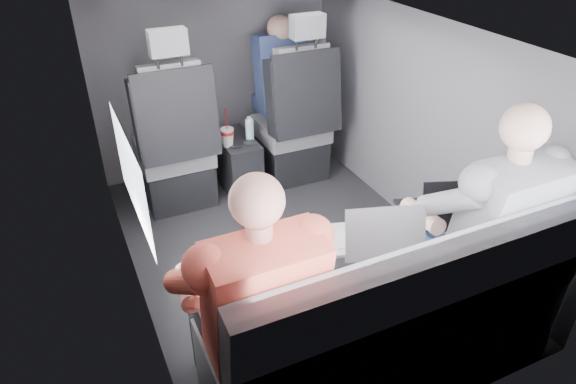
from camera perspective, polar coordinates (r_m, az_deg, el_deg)
name	(u,v)px	position (r m, az deg, el deg)	size (l,w,h in m)	color
floor	(287,250)	(3.23, -0.06, -6.51)	(2.60, 2.60, 0.00)	black
ceiling	(287,32)	(2.63, -0.08, 17.39)	(2.60, 2.60, 0.00)	#B2B2AD
panel_left	(123,190)	(2.67, -17.88, 0.26)	(0.02, 2.60, 1.35)	#56565B
panel_right	(418,126)	(3.32, 14.27, 7.07)	(0.02, 2.60, 1.35)	#56565B
panel_front	(215,83)	(4.00, -8.17, 11.86)	(1.80, 0.02, 1.35)	#56565B
panel_back	(439,302)	(1.98, 16.44, -11.69)	(1.80, 0.02, 1.35)	#56565B
side_window	(131,176)	(2.30, -17.04, 1.69)	(0.02, 0.75, 0.42)	white
seatbelt	(306,85)	(3.56, 1.97, 11.85)	(0.05, 0.01, 0.65)	black
front_seat_left	(176,152)	(3.59, -12.39, 4.33)	(0.52, 0.58, 1.26)	black
front_seat_right	(294,129)	(3.85, 0.71, 7.00)	(0.52, 0.58, 1.26)	black
center_console	(237,163)	(3.82, -5.68, 3.27)	(0.24, 0.48, 0.41)	black
rear_bench	(391,330)	(2.35, 11.33, -14.82)	(1.60, 0.57, 0.92)	slate
soda_cup	(227,136)	(3.59, -6.75, 6.16)	(0.09, 0.09, 0.28)	white
water_bottle	(250,129)	(3.67, -4.29, 6.99)	(0.06, 0.06, 0.17)	#98B6CE
laptop_white	(238,275)	(2.09, -5.58, -9.12)	(0.41, 0.45, 0.25)	white
laptop_silver	(371,236)	(2.31, 9.25, -4.87)	(0.40, 0.40, 0.25)	silver
laptop_black	(443,210)	(2.57, 16.85, -1.92)	(0.41, 0.43, 0.25)	black
passenger_rear_left	(251,303)	(1.97, -4.16, -12.15)	(0.51, 0.63, 1.23)	#2D2D31
passenger_rear_right	(479,227)	(2.47, 20.45, -3.66)	(0.53, 0.65, 1.27)	navy
passenger_front_right	(280,74)	(3.94, -0.86, 12.96)	(0.38, 0.38, 0.74)	navy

